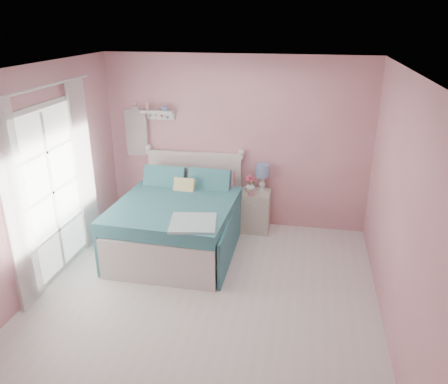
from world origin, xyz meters
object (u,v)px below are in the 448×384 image
(bed, at_px, (179,222))
(nightstand, at_px, (255,211))
(vase, at_px, (250,186))
(table_lamp, at_px, (262,172))
(teacup, at_px, (251,193))

(bed, relative_size, nightstand, 3.18)
(vase, bearing_deg, table_lamp, 25.57)
(bed, xyz_separation_m, teacup, (0.94, 0.61, 0.27))
(bed, relative_size, table_lamp, 4.88)
(bed, distance_m, table_lamp, 1.46)
(bed, bearing_deg, table_lamp, 40.42)
(nightstand, height_order, table_lamp, table_lamp)
(nightstand, height_order, vase, vase)
(nightstand, distance_m, vase, 0.40)
(bed, bearing_deg, teacup, 35.34)
(bed, relative_size, teacup, 22.74)
(bed, distance_m, nightstand, 1.25)
(vase, distance_m, teacup, 0.16)
(teacup, bearing_deg, table_lamp, 59.89)
(table_lamp, distance_m, vase, 0.28)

